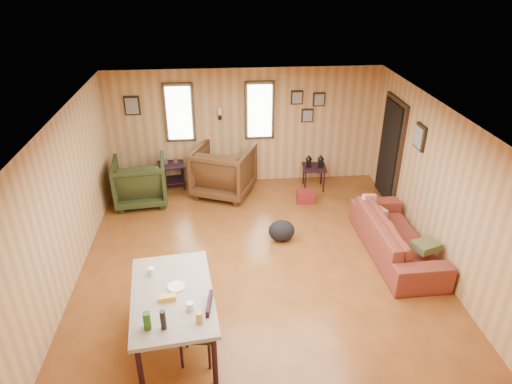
% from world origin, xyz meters
% --- Properties ---
extents(room, '(5.54, 6.04, 2.44)m').
position_xyz_m(room, '(0.17, 0.27, 1.21)').
color(room, brown).
rests_on(room, ground).
extents(sofa, '(0.70, 2.22, 0.86)m').
position_xyz_m(sofa, '(2.24, 0.06, 0.43)').
color(sofa, maroon).
rests_on(sofa, ground).
extents(recliner_brown, '(1.38, 1.34, 1.10)m').
position_xyz_m(recliner_brown, '(-0.47, 2.42, 0.55)').
color(recliner_brown, '#492C16').
rests_on(recliner_brown, ground).
extents(recliner_green, '(1.06, 1.00, 1.00)m').
position_xyz_m(recliner_green, '(-2.08, 2.19, 0.50)').
color(recliner_green, '#242C14').
rests_on(recliner_green, ground).
extents(end_table, '(0.59, 0.55, 0.66)m').
position_xyz_m(end_table, '(-1.53, 2.78, 0.37)').
color(end_table, black).
rests_on(end_table, ground).
extents(side_table, '(0.51, 0.51, 0.75)m').
position_xyz_m(side_table, '(1.38, 2.49, 0.51)').
color(side_table, black).
rests_on(side_table, ground).
extents(cooler, '(0.35, 0.26, 0.24)m').
position_xyz_m(cooler, '(1.11, 1.90, 0.12)').
color(cooler, maroon).
rests_on(cooler, ground).
extents(backpack, '(0.53, 0.47, 0.38)m').
position_xyz_m(backpack, '(0.45, 0.59, 0.19)').
color(backpack, black).
rests_on(backpack, ground).
extents(sofa_pillows, '(0.89, 1.57, 0.32)m').
position_xyz_m(sofa_pillows, '(2.24, 0.12, 0.49)').
color(sofa_pillows, '#4C4E2B').
rests_on(sofa_pillows, sofa).
extents(dining_table, '(1.12, 1.67, 1.04)m').
position_xyz_m(dining_table, '(-1.17, -1.63, 0.73)').
color(dining_table, gray).
rests_on(dining_table, ground).
extents(dining_chair, '(0.45, 0.45, 0.89)m').
position_xyz_m(dining_chair, '(-0.83, -1.86, 0.50)').
color(dining_chair, '#242C14').
rests_on(dining_chair, ground).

